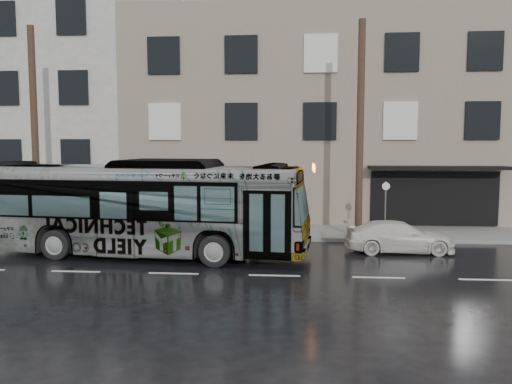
{
  "coord_description": "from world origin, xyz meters",
  "views": [
    {
      "loc": [
        3.8,
        -17.74,
        4.07
      ],
      "look_at": [
        2.24,
        2.5,
        2.14
      ],
      "focal_mm": 35.0,
      "sensor_mm": 36.0,
      "label": 1
    }
  ],
  "objects_px": {
    "sign_post": "(385,210)",
    "bus": "(136,207)",
    "utility_pole_front": "(360,131)",
    "utility_pole_rear": "(35,131)",
    "white_sedan": "(399,237)"
  },
  "relations": [
    {
      "from": "sign_post",
      "to": "bus",
      "type": "distance_m",
      "value": 10.15
    },
    {
      "from": "utility_pole_rear",
      "to": "bus",
      "type": "relative_size",
      "value": 0.71
    },
    {
      "from": "white_sedan",
      "to": "utility_pole_front",
      "type": "bearing_deg",
      "value": 31.69
    },
    {
      "from": "sign_post",
      "to": "white_sedan",
      "type": "height_order",
      "value": "sign_post"
    },
    {
      "from": "bus",
      "to": "utility_pole_front",
      "type": "bearing_deg",
      "value": -63.16
    },
    {
      "from": "utility_pole_front",
      "to": "utility_pole_rear",
      "type": "distance_m",
      "value": 14.0
    },
    {
      "from": "bus",
      "to": "white_sedan",
      "type": "xyz_separation_m",
      "value": [
        9.8,
        1.21,
        -1.18
      ]
    },
    {
      "from": "white_sedan",
      "to": "utility_pole_rear",
      "type": "bearing_deg",
      "value": 81.55
    },
    {
      "from": "sign_post",
      "to": "bus",
      "type": "bearing_deg",
      "value": -161.53
    },
    {
      "from": "sign_post",
      "to": "white_sedan",
      "type": "xyz_separation_m",
      "value": [
        0.18,
        -2.0,
        -0.76
      ]
    },
    {
      "from": "utility_pole_rear",
      "to": "bus",
      "type": "height_order",
      "value": "utility_pole_rear"
    },
    {
      "from": "sign_post",
      "to": "white_sedan",
      "type": "relative_size",
      "value": 0.59
    },
    {
      "from": "utility_pole_front",
      "to": "utility_pole_rear",
      "type": "bearing_deg",
      "value": 180.0
    },
    {
      "from": "bus",
      "to": "sign_post",
      "type": "bearing_deg",
      "value": -65.35
    },
    {
      "from": "utility_pole_front",
      "to": "bus",
      "type": "xyz_separation_m",
      "value": [
        -8.52,
        -3.21,
        -2.88
      ]
    }
  ]
}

